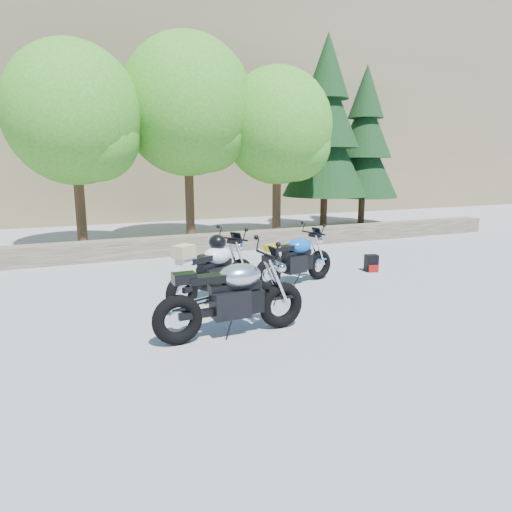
{
  "coord_description": "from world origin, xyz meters",
  "views": [
    {
      "loc": [
        -3.17,
        -6.62,
        2.43
      ],
      "look_at": [
        0.2,
        1.0,
        0.75
      ],
      "focal_mm": 32.0,
      "sensor_mm": 36.0,
      "label": 1
    }
  ],
  "objects_px": {
    "blue_bike": "(295,260)",
    "white_bike": "(213,270)",
    "backpack": "(371,263)",
    "silver_bike": "(233,298)"
  },
  "relations": [
    {
      "from": "blue_bike",
      "to": "white_bike",
      "type": "bearing_deg",
      "value": -179.73
    },
    {
      "from": "blue_bike",
      "to": "backpack",
      "type": "xyz_separation_m",
      "value": [
        2.17,
        0.31,
        -0.32
      ]
    },
    {
      "from": "silver_bike",
      "to": "white_bike",
      "type": "distance_m",
      "value": 1.68
    },
    {
      "from": "white_bike",
      "to": "blue_bike",
      "type": "height_order",
      "value": "white_bike"
    },
    {
      "from": "white_bike",
      "to": "blue_bike",
      "type": "distance_m",
      "value": 2.01
    },
    {
      "from": "white_bike",
      "to": "blue_bike",
      "type": "xyz_separation_m",
      "value": [
        1.95,
        0.51,
        -0.09
      ]
    },
    {
      "from": "blue_bike",
      "to": "backpack",
      "type": "bearing_deg",
      "value": -6.21
    },
    {
      "from": "white_bike",
      "to": "backpack",
      "type": "distance_m",
      "value": 4.22
    },
    {
      "from": "silver_bike",
      "to": "backpack",
      "type": "relative_size",
      "value": 5.97
    },
    {
      "from": "white_bike",
      "to": "backpack",
      "type": "height_order",
      "value": "white_bike"
    }
  ]
}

